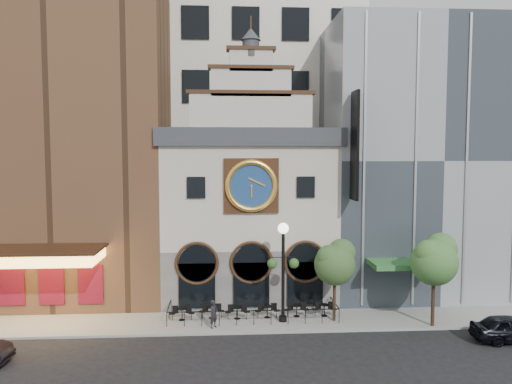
{
  "coord_description": "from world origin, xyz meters",
  "views": [
    {
      "loc": [
        -1.77,
        -28.62,
        10.66
      ],
      "look_at": [
        0.44,
        6.0,
        7.97
      ],
      "focal_mm": 35.0,
      "sensor_mm": 36.0,
      "label": 1
    }
  ],
  "objects_px": {
    "bistro_1": "(212,311)",
    "tree_right": "(435,258)",
    "bistro_2": "(237,312)",
    "bistro_4": "(297,309)",
    "pedestrian": "(214,314)",
    "bistro_0": "(182,313)",
    "lamppost": "(283,261)",
    "bistro_3": "(267,311)",
    "tree_left": "(335,261)",
    "bistro_5": "(324,309)",
    "car_right": "(512,329)"
  },
  "relations": [
    {
      "from": "bistro_1",
      "to": "tree_right",
      "type": "distance_m",
      "value": 14.23
    },
    {
      "from": "bistro_2",
      "to": "tree_right",
      "type": "xyz_separation_m",
      "value": [
        11.93,
        -1.97,
        3.7
      ]
    },
    {
      "from": "bistro_4",
      "to": "pedestrian",
      "type": "distance_m",
      "value": 5.6
    },
    {
      "from": "bistro_0",
      "to": "pedestrian",
      "type": "distance_m",
      "value": 2.53
    },
    {
      "from": "bistro_1",
      "to": "pedestrian",
      "type": "relative_size",
      "value": 0.93
    },
    {
      "from": "lamppost",
      "to": "tree_right",
      "type": "xyz_separation_m",
      "value": [
        9.09,
        -1.33,
        0.31
      ]
    },
    {
      "from": "bistro_1",
      "to": "bistro_3",
      "type": "relative_size",
      "value": 1.0
    },
    {
      "from": "bistro_2",
      "to": "lamppost",
      "type": "xyz_separation_m",
      "value": [
        2.84,
        -0.64,
        3.39
      ]
    },
    {
      "from": "bistro_1",
      "to": "tree_left",
      "type": "relative_size",
      "value": 0.31
    },
    {
      "from": "bistro_4",
      "to": "tree_right",
      "type": "bearing_deg",
      "value": -15.18
    },
    {
      "from": "bistro_1",
      "to": "bistro_3",
      "type": "distance_m",
      "value": 3.55
    },
    {
      "from": "bistro_4",
      "to": "tree_right",
      "type": "distance_m",
      "value": 9.17
    },
    {
      "from": "pedestrian",
      "to": "bistro_5",
      "type": "bearing_deg",
      "value": -36.05
    },
    {
      "from": "bistro_2",
      "to": "bistro_5",
      "type": "relative_size",
      "value": 1.0
    },
    {
      "from": "bistro_4",
      "to": "bistro_1",
      "type": "bearing_deg",
      "value": 179.85
    },
    {
      "from": "car_right",
      "to": "lamppost",
      "type": "relative_size",
      "value": 0.71
    },
    {
      "from": "bistro_2",
      "to": "tree_left",
      "type": "distance_m",
      "value": 7.0
    },
    {
      "from": "bistro_0",
      "to": "bistro_4",
      "type": "height_order",
      "value": "same"
    },
    {
      "from": "bistro_2",
      "to": "bistro_5",
      "type": "xyz_separation_m",
      "value": [
        5.64,
        0.21,
        0.0
      ]
    },
    {
      "from": "bistro_5",
      "to": "bistro_3",
      "type": "bearing_deg",
      "value": -178.64
    },
    {
      "from": "car_right",
      "to": "tree_left",
      "type": "relative_size",
      "value": 0.86
    },
    {
      "from": "pedestrian",
      "to": "bistro_1",
      "type": "bearing_deg",
      "value": 45.55
    },
    {
      "from": "bistro_3",
      "to": "pedestrian",
      "type": "xyz_separation_m",
      "value": [
        -3.39,
        -1.63,
        0.38
      ]
    },
    {
      "from": "bistro_5",
      "to": "car_right",
      "type": "bearing_deg",
      "value": -25.39
    },
    {
      "from": "bistro_5",
      "to": "bistro_0",
      "type": "bearing_deg",
      "value": -178.45
    },
    {
      "from": "pedestrian",
      "to": "bistro_4",
      "type": "bearing_deg",
      "value": -31.49
    },
    {
      "from": "bistro_0",
      "to": "bistro_2",
      "type": "xyz_separation_m",
      "value": [
        3.49,
        0.04,
        0.0
      ]
    },
    {
      "from": "tree_left",
      "to": "lamppost",
      "type": "bearing_deg",
      "value": 179.85
    },
    {
      "from": "bistro_4",
      "to": "tree_right",
      "type": "relative_size",
      "value": 0.28
    },
    {
      "from": "bistro_2",
      "to": "bistro_4",
      "type": "height_order",
      "value": "same"
    },
    {
      "from": "bistro_2",
      "to": "bistro_3",
      "type": "height_order",
      "value": "same"
    },
    {
      "from": "tree_left",
      "to": "bistro_1",
      "type": "bearing_deg",
      "value": 173.43
    },
    {
      "from": "pedestrian",
      "to": "bistro_0",
      "type": "bearing_deg",
      "value": 94.34
    },
    {
      "from": "bistro_1",
      "to": "lamppost",
      "type": "height_order",
      "value": "lamppost"
    },
    {
      "from": "bistro_5",
      "to": "bistro_4",
      "type": "bearing_deg",
      "value": 179.35
    },
    {
      "from": "bistro_2",
      "to": "lamppost",
      "type": "distance_m",
      "value": 4.47
    },
    {
      "from": "bistro_2",
      "to": "bistro_4",
      "type": "xyz_separation_m",
      "value": [
        3.84,
        0.23,
        0.0
      ]
    },
    {
      "from": "bistro_2",
      "to": "bistro_4",
      "type": "relative_size",
      "value": 1.0
    },
    {
      "from": "bistro_3",
      "to": "bistro_4",
      "type": "bearing_deg",
      "value": 3.26
    },
    {
      "from": "bistro_4",
      "to": "tree_right",
      "type": "height_order",
      "value": "tree_right"
    },
    {
      "from": "bistro_0",
      "to": "bistro_2",
      "type": "bearing_deg",
      "value": 0.7
    },
    {
      "from": "bistro_3",
      "to": "tree_left",
      "type": "bearing_deg",
      "value": -10.38
    },
    {
      "from": "bistro_1",
      "to": "tree_right",
      "type": "relative_size",
      "value": 0.28
    },
    {
      "from": "bistro_1",
      "to": "bistro_5",
      "type": "relative_size",
      "value": 1.0
    },
    {
      "from": "bistro_0",
      "to": "bistro_4",
      "type": "xyz_separation_m",
      "value": [
        7.33,
        0.27,
        0.0
      ]
    },
    {
      "from": "bistro_1",
      "to": "bistro_2",
      "type": "bearing_deg",
      "value": -8.39
    },
    {
      "from": "bistro_2",
      "to": "car_right",
      "type": "height_order",
      "value": "car_right"
    },
    {
      "from": "pedestrian",
      "to": "lamppost",
      "type": "bearing_deg",
      "value": -38.23
    },
    {
      "from": "bistro_3",
      "to": "tree_right",
      "type": "distance_m",
      "value": 10.87
    },
    {
      "from": "car_right",
      "to": "pedestrian",
      "type": "distance_m",
      "value": 17.17
    }
  ]
}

